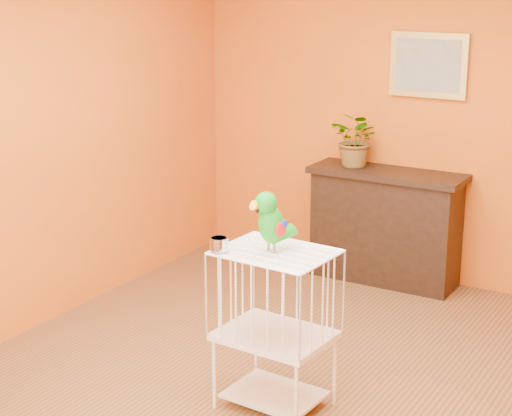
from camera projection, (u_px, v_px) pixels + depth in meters
The scene contains 8 objects.
ground at pixel (288, 387), 5.24m from camera, with size 4.50×4.50×0.00m, color brown.
room_shell at pixel (291, 133), 4.81m from camera, with size 4.50×4.50×4.50m.
console_cabinet at pixel (385, 226), 6.91m from camera, with size 1.24×0.45×0.92m.
potted_plant at pixel (356, 146), 6.85m from camera, with size 0.40×0.45×0.35m, color #26722D.
framed_picture at pixel (428, 65), 6.60m from camera, with size 0.62×0.04×0.50m.
birdcage at pixel (275, 328), 4.88m from camera, with size 0.65×0.51×0.96m.
feed_cup at pixel (219, 244), 4.75m from camera, with size 0.11×0.11×0.07m, color silver.
parrot at pixel (271, 221), 4.71m from camera, with size 0.20×0.31×0.35m.
Camera 1 is at (2.26, -4.18, 2.49)m, focal length 60.00 mm.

